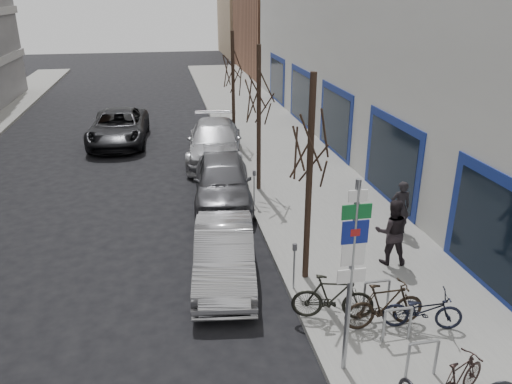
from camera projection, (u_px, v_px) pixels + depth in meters
name	position (u px, v px, depth m)	size (l,w,h in m)	color
sidewalk_east	(306.00, 187.00, 19.55)	(5.00, 70.00, 0.15)	slate
brick_building_far	(306.00, 28.00, 46.90)	(12.00, 14.00, 8.00)	brown
tan_building_far	(276.00, 16.00, 60.48)	(13.00, 12.00, 9.00)	#937A5B
highway_sign_pole	(352.00, 268.00, 9.17)	(0.55, 0.10, 4.20)	gray
bike_rack	(398.00, 320.00, 10.64)	(0.66, 2.26, 0.83)	gray
tree_near	(311.00, 132.00, 11.79)	(1.80, 1.80, 5.50)	black
tree_mid	(259.00, 85.00, 17.72)	(1.80, 1.80, 5.50)	black
tree_far	(233.00, 62.00, 23.65)	(1.80, 1.80, 5.50)	black
meter_front	(294.00, 262.00, 12.45)	(0.10, 0.08, 1.27)	gray
meter_mid	(254.00, 184.00, 17.46)	(0.10, 0.08, 1.27)	gray
meter_back	(232.00, 141.00, 22.48)	(0.10, 0.08, 1.27)	gray
bike_near_right	(459.00, 379.00, 9.09)	(0.46, 1.55, 0.94)	black
bike_mid_curb	(423.00, 307.00, 11.05)	(0.53, 1.76, 1.08)	black
bike_mid_inner	(333.00, 297.00, 11.35)	(0.57, 1.90, 1.16)	black
bike_far_inner	(385.00, 305.00, 11.07)	(0.56, 1.90, 1.15)	black
parked_car_front	(224.00, 255.00, 13.17)	(1.54, 4.42, 1.46)	#A7A7AC
parked_car_mid	(222.00, 180.00, 18.00)	(2.02, 5.02, 1.71)	#505055
parked_car_back	(215.00, 142.00, 22.64)	(2.41, 5.93, 1.72)	#A4A4A9
lane_car	(119.00, 127.00, 25.24)	(2.73, 5.91, 1.64)	black
pedestrian_near	(400.00, 207.00, 15.39)	(0.62, 0.41, 1.71)	black
pedestrian_far	(392.00, 231.00, 13.61)	(0.70, 0.48, 1.91)	black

